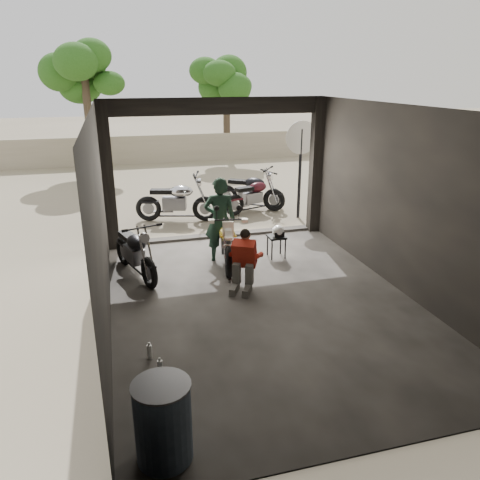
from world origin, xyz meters
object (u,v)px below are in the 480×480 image
left_bike (135,248)px  rider (220,220)px  main_bike (227,238)px  outside_bike_b (254,193)px  outside_bike_a (176,198)px  oil_drum (163,423)px  helmet (278,231)px  mechanic (243,263)px  stool (277,239)px  sign_post (301,153)px  outside_bike_c (250,188)px

left_bike → rider: 1.79m
left_bike → main_bike: bearing=-15.0°
rider → outside_bike_b: bearing=-103.7°
outside_bike_a → oil_drum: 8.17m
outside_bike_b → helmet: (-0.55, -3.48, 0.05)m
outside_bike_a → mechanic: (0.55, -4.51, -0.10)m
main_bike → stool: (1.09, 0.09, -0.15)m
left_bike → rider: rider is taller
stool → outside_bike_b: bearing=80.7°
stool → oil_drum: 5.69m
helmet → sign_post: 3.28m
outside_bike_c → mechanic: (-1.65, -5.15, -0.08)m
left_bike → oil_drum: (0.00, -4.71, -0.13)m
left_bike → outside_bike_a: bearing=51.6°
main_bike → left_bike: (-1.82, -0.09, -0.00)m
left_bike → stool: bearing=-14.3°
left_bike → rider: bearing=-7.3°
outside_bike_c → oil_drum: size_ratio=2.05×
outside_bike_a → rider: size_ratio=1.06×
outside_bike_b → mechanic: size_ratio=1.56×
outside_bike_b → helmet: bearing=153.1°
oil_drum → sign_post: sign_post is taller
outside_bike_c → sign_post: 1.93m
oil_drum → outside_bike_c: bearing=68.4°
mechanic → stool: size_ratio=2.18×
helmet → outside_bike_b: bearing=82.1°
oil_drum → left_bike: bearing=90.0°
stool → oil_drum: (-2.91, -4.89, 0.02)m
mechanic → stool: (1.10, 1.33, -0.12)m
stool → helmet: size_ratio=1.88×
outside_bike_b → rider: rider is taller
main_bike → helmet: bearing=14.2°
outside_bike_b → rider: size_ratio=0.94×
outside_bike_c → oil_drum: bearing=-166.3°
outside_bike_b → mechanic: 5.07m
outside_bike_b → stool: outside_bike_b is taller
outside_bike_b → outside_bike_c: 0.36m
mechanic → main_bike: bearing=117.9°
main_bike → outside_bike_c: size_ratio=0.95×
left_bike → sign_post: bearing=14.4°
main_bike → rider: bearing=120.6°
rider → mechanic: rider is taller
rider → sign_post: (2.73, 2.49, 0.87)m
main_bike → oil_drum: main_bike is taller
left_bike → stool: size_ratio=3.42×
main_bike → helmet: (1.11, 0.07, 0.04)m
main_bike → stool: bearing=15.5°
main_bike → outside_bike_b: main_bike is taller
outside_bike_b → stool: 3.50m
main_bike → sign_post: sign_post is taller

